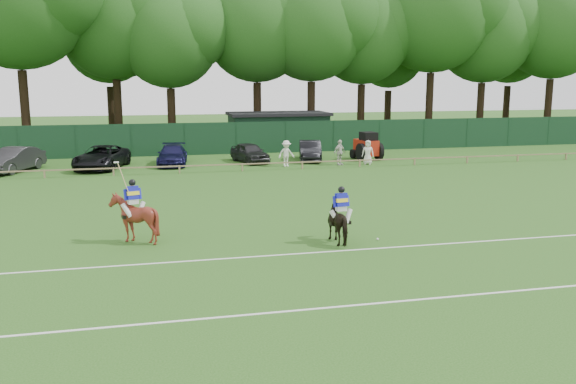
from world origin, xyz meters
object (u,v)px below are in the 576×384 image
object	(u,v)px
sedan_grey	(14,160)
hatch_grey	(250,153)
polo_ball	(378,239)
horse_dark	(341,222)
estate_black	(310,151)
utility_shed	(278,130)
suv_black	(102,157)
horse_chestnut	(134,218)
spectator_right	(368,152)
tractor	(367,147)
sedan_navy	(172,155)
spectator_left	(286,153)
spectator_mid	(340,152)

from	to	relation	value
sedan_grey	hatch_grey	world-z (taller)	sedan_grey
polo_ball	horse_dark	bearing A→B (deg)	177.97
estate_black	utility_shed	world-z (taller)	utility_shed
suv_black	horse_chestnut	bearing A→B (deg)	-67.00
spectator_right	estate_black	bearing A→B (deg)	159.15
horse_chestnut	tractor	xyz separation A→B (m)	(16.31, 19.50, 0.06)
sedan_grey	utility_shed	world-z (taller)	utility_shed
sedan_navy	utility_shed	bearing A→B (deg)	47.41
sedan_grey	tractor	bearing A→B (deg)	24.72
suv_black	spectator_left	xyz separation A→B (m)	(12.11, -1.79, 0.13)
estate_black	utility_shed	bearing A→B (deg)	107.06
polo_ball	utility_shed	bearing A→B (deg)	84.71
horse_dark	spectator_right	xyz separation A→B (m)	(8.16, 18.96, 0.09)
sedan_navy	hatch_grey	world-z (taller)	hatch_grey
horse_chestnut	spectator_left	xyz separation A→B (m)	(9.78, 17.51, -0.02)
estate_black	tractor	world-z (taller)	tractor
horse_dark	suv_black	xyz separation A→B (m)	(-9.68, 21.06, 0.01)
sedan_grey	polo_ball	xyz separation A→B (m)	(16.47, -21.00, -0.73)
sedan_grey	estate_black	xyz separation A→B (m)	(19.85, 0.89, -0.06)
spectator_mid	horse_chestnut	bearing A→B (deg)	-155.96
sedan_grey	spectator_mid	distance (m)	21.27
spectator_left	spectator_mid	bearing A→B (deg)	-13.24
sedan_grey	utility_shed	xyz separation A→B (m)	(19.24, 8.95, 0.76)
spectator_right	tractor	distance (m)	2.45
spectator_left	spectator_right	distance (m)	5.74
horse_dark	sedan_navy	xyz separation A→B (m)	(-5.05, 21.72, -0.06)
sedan_grey	tractor	world-z (taller)	tractor
horse_chestnut	spectator_right	distance (m)	23.15
sedan_navy	spectator_mid	xyz separation A→B (m)	(11.19, -2.65, 0.19)
spectator_right	tractor	xyz separation A→B (m)	(0.80, 2.31, 0.13)
suv_black	spectator_mid	xyz separation A→B (m)	(15.82, -2.00, 0.11)
horse_chestnut	sedan_grey	size ratio (longest dim) A/B	0.38
spectator_right	horse_chestnut	bearing A→B (deg)	-112.26
spectator_mid	utility_shed	world-z (taller)	utility_shed
spectator_mid	spectator_right	xyz separation A→B (m)	(2.02, -0.11, -0.04)
horse_dark	polo_ball	xyz separation A→B (m)	(1.43, -0.05, -0.70)
estate_black	spectator_mid	xyz separation A→B (m)	(1.34, -2.78, 0.16)
sedan_grey	suv_black	xyz separation A→B (m)	(5.37, 0.11, -0.02)
spectator_mid	spectator_right	bearing A→B (deg)	-31.06
horse_chestnut	sedan_grey	xyz separation A→B (m)	(-7.69, 19.18, -0.13)
sedan_navy	estate_black	xyz separation A→B (m)	(9.85, 0.13, 0.03)
horse_chestnut	estate_black	world-z (taller)	horse_chestnut
horse_dark	polo_ball	bearing A→B (deg)	171.79
tractor	spectator_left	bearing A→B (deg)	-169.75
sedan_navy	horse_dark	bearing A→B (deg)	-71.01
horse_dark	polo_ball	world-z (taller)	horse_dark
horse_dark	sedan_grey	bearing A→B (deg)	-60.50
horse_dark	estate_black	size ratio (longest dim) A/B	0.41
spectator_mid	polo_ball	bearing A→B (deg)	-131.86
sedan_grey	tractor	xyz separation A→B (m)	(24.00, 0.32, 0.19)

